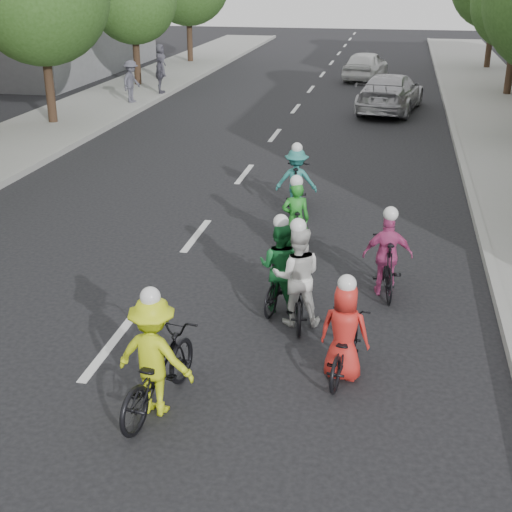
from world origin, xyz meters
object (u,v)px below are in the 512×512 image
(cyclist_0, at_px, (297,285))
(cyclist_4, at_px, (387,261))
(cyclist_2, at_px, (344,341))
(cyclist_5, at_px, (297,184))
(follow_car_lead, at_px, (390,93))
(cyclist_1, at_px, (281,273))
(spectator_1, at_px, (160,75))
(spectator_2, at_px, (160,61))
(follow_car_trail, at_px, (366,65))
(cyclist_3, at_px, (156,365))
(cyclist_6, at_px, (296,226))
(spectator_0, at_px, (131,81))

(cyclist_0, relative_size, cyclist_4, 1.02)
(cyclist_2, distance_m, cyclist_5, 7.40)
(follow_car_lead, bearing_deg, cyclist_5, 90.89)
(cyclist_1, bearing_deg, cyclist_2, 133.98)
(cyclist_0, xyz_separation_m, spectator_1, (-9.00, 20.22, 0.31))
(cyclist_4, distance_m, spectator_2, 26.49)
(cyclist_2, xyz_separation_m, follow_car_trail, (-1.24, 28.61, 0.18))
(cyclist_0, height_order, follow_car_lead, cyclist_0)
(cyclist_2, xyz_separation_m, cyclist_5, (-1.72, 7.19, 0.10))
(cyclist_0, bearing_deg, cyclist_4, -144.56)
(cyclist_5, bearing_deg, cyclist_1, 92.45)
(cyclist_0, bearing_deg, cyclist_2, 110.69)
(cyclist_1, distance_m, cyclist_3, 3.43)
(cyclist_2, relative_size, spectator_1, 1.03)
(cyclist_2, bearing_deg, cyclist_6, -64.88)
(cyclist_6, bearing_deg, follow_car_trail, -102.02)
(cyclist_1, height_order, spectator_1, spectator_1)
(cyclist_5, distance_m, follow_car_trail, 21.43)
(spectator_1, xyz_separation_m, spectator_2, (-1.59, 4.81, 0.01))
(cyclist_4, bearing_deg, spectator_0, -63.96)
(cyclist_2, bearing_deg, spectator_1, -57.06)
(cyclist_2, xyz_separation_m, cyclist_4, (0.52, 2.92, 0.06))
(cyclist_6, bearing_deg, follow_car_lead, -107.27)
(follow_car_trail, relative_size, spectator_2, 2.62)
(cyclist_2, bearing_deg, follow_car_trail, -79.05)
(spectator_1, relative_size, spectator_2, 0.99)
(cyclist_1, bearing_deg, follow_car_trail, -78.37)
(follow_car_lead, bearing_deg, spectator_2, -19.40)
(cyclist_0, relative_size, cyclist_6, 1.09)
(cyclist_1, relative_size, cyclist_6, 1.02)
(spectator_0, relative_size, spectator_2, 1.05)
(cyclist_5, height_order, cyclist_6, cyclist_6)
(cyclist_1, xyz_separation_m, spectator_0, (-9.12, 17.45, 0.35))
(cyclist_6, xyz_separation_m, follow_car_lead, (1.50, 15.75, 0.16))
(spectator_1, bearing_deg, cyclist_4, -165.47)
(cyclist_1, distance_m, cyclist_4, 2.00)
(cyclist_0, bearing_deg, follow_car_lead, -103.05)
(follow_car_lead, distance_m, spectator_1, 10.18)
(cyclist_3, height_order, spectator_1, cyclist_3)
(follow_car_lead, relative_size, follow_car_trail, 1.21)
(cyclist_2, distance_m, spectator_1, 23.87)
(cyclist_3, bearing_deg, cyclist_1, -99.39)
(cyclist_2, bearing_deg, cyclist_0, -51.04)
(follow_car_trail, relative_size, spectator_1, 2.64)
(cyclist_6, distance_m, follow_car_trail, 24.17)
(spectator_0, height_order, spectator_1, spectator_0)
(cyclist_5, bearing_deg, spectator_2, -66.08)
(cyclist_3, bearing_deg, follow_car_lead, -87.29)
(cyclist_0, xyz_separation_m, cyclist_6, (-0.44, 2.94, -0.06))
(cyclist_4, height_order, cyclist_5, cyclist_5)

